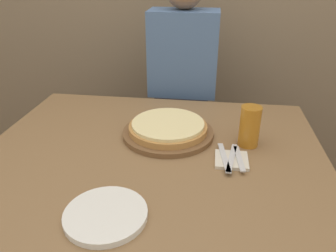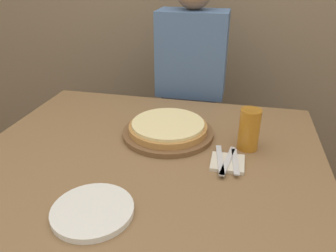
% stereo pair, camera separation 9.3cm
% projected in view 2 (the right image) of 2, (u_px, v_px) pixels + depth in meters
% --- Properties ---
extents(dining_table, '(1.22, 1.02, 0.75)m').
position_uv_depth(dining_table, '(151.00, 231.00, 1.33)').
color(dining_table, olive).
rests_on(dining_table, ground_plane).
extents(pizza_on_board, '(0.35, 0.35, 0.06)m').
position_uv_depth(pizza_on_board, '(168.00, 129.00, 1.26)').
color(pizza_on_board, brown).
rests_on(pizza_on_board, dining_table).
extents(beer_glass, '(0.07, 0.07, 0.15)m').
position_uv_depth(beer_glass, '(249.00, 128.00, 1.15)').
color(beer_glass, '#B7701E').
rests_on(beer_glass, dining_table).
extents(dinner_plate, '(0.22, 0.22, 0.02)m').
position_uv_depth(dinner_plate, '(93.00, 211.00, 0.87)').
color(dinner_plate, white).
rests_on(dinner_plate, dining_table).
extents(napkin_stack, '(0.11, 0.11, 0.01)m').
position_uv_depth(napkin_stack, '(227.00, 163.00, 1.09)').
color(napkin_stack, beige).
rests_on(napkin_stack, dining_table).
extents(fork, '(0.04, 0.18, 0.00)m').
position_uv_depth(fork, '(220.00, 160.00, 1.09)').
color(fork, silver).
rests_on(fork, napkin_stack).
extents(dinner_knife, '(0.05, 0.18, 0.00)m').
position_uv_depth(dinner_knife, '(228.00, 161.00, 1.08)').
color(dinner_knife, silver).
rests_on(dinner_knife, napkin_stack).
extents(spoon, '(0.03, 0.16, 0.00)m').
position_uv_depth(spoon, '(235.00, 161.00, 1.08)').
color(spoon, silver).
rests_on(spoon, napkin_stack).
extents(diner_person, '(0.34, 0.20, 1.32)m').
position_uv_depth(diner_person, '(190.00, 106.00, 1.78)').
color(diner_person, '#33333D').
rests_on(diner_person, ground_plane).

